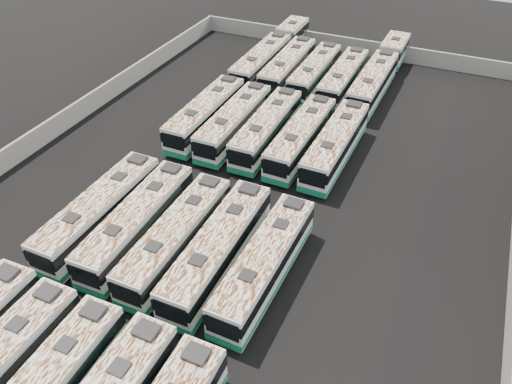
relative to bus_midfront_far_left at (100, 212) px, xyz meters
name	(u,v)px	position (x,y,z in m)	size (l,w,h in m)	color
ground	(238,202)	(8.48, 7.75, -1.90)	(140.00, 140.00, 0.00)	black
perimeter_wall	(238,192)	(8.48, 7.75, -0.80)	(45.20, 73.20, 2.20)	gray
bus_midfront_far_left	(100,212)	(0.00, 0.00, 0.00)	(2.86, 13.19, 3.71)	silver
bus_midfront_left	(138,223)	(3.50, 0.15, -0.02)	(3.08, 13.09, 3.67)	silver
bus_midfront_center	(177,238)	(7.15, -0.05, -0.04)	(2.73, 12.88, 3.63)	silver
bus_midfront_right	(218,249)	(10.63, 0.07, 0.01)	(2.92, 13.29, 3.74)	silver
bus_midfront_far_right	(265,264)	(14.31, 0.19, -0.05)	(2.93, 12.87, 3.62)	silver
bus_midback_far_left	(206,114)	(0.03, 17.46, -0.01)	(2.82, 13.14, 3.70)	silver
bus_midback_left	(234,122)	(3.49, 17.24, -0.03)	(2.83, 13.01, 3.66)	silver
bus_midback_center	(267,129)	(7.04, 17.42, -0.03)	(2.91, 13.00, 3.66)	silver
bus_midback_right	(301,137)	(10.75, 17.31, -0.04)	(2.95, 12.94, 3.64)	silver
bus_midback_far_right	(336,144)	(14.25, 17.38, 0.00)	(2.99, 13.20, 3.71)	silver
bus_back_far_left	(272,52)	(0.03, 35.49, 0.02)	(2.87, 20.69, 3.75)	silver
bus_back_left	(288,67)	(3.59, 31.99, 0.01)	(3.01, 13.28, 3.73)	silver
bus_back_center	(315,73)	(7.10, 32.05, -0.07)	(2.72, 12.72, 3.59)	silver
bus_back_right	(343,79)	(10.72, 31.87, -0.06)	(2.71, 12.73, 3.59)	silver
bus_back_far_right	(380,72)	(14.35, 35.40, 0.01)	(3.11, 20.65, 3.74)	silver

